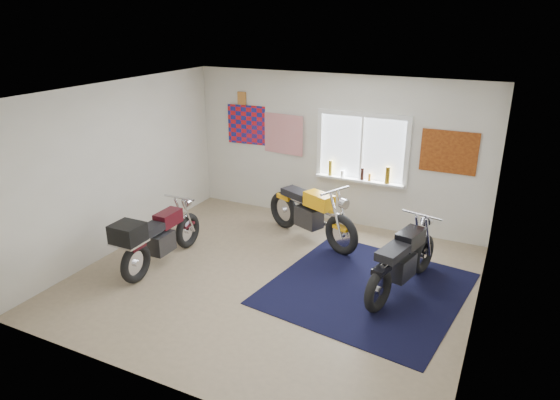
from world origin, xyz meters
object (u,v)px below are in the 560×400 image
at_px(yellow_triumph, 311,214).
at_px(maroon_tourer, 156,238).
at_px(navy_rug, 367,288).
at_px(black_chrome_bike, 402,262).

height_order(yellow_triumph, maroon_tourer, yellow_triumph).
relative_size(navy_rug, maroon_tourer, 1.40).
xyz_separation_m(navy_rug, yellow_triumph, (-1.36, 1.18, 0.46)).
bearing_deg(navy_rug, yellow_triumph, 139.06).
relative_size(yellow_triumph, maroon_tourer, 1.06).
xyz_separation_m(black_chrome_bike, maroon_tourer, (-3.50, -0.94, 0.05)).
bearing_deg(maroon_tourer, yellow_triumph, -41.80).
distance_m(navy_rug, black_chrome_bike, 0.63).
distance_m(navy_rug, maroon_tourer, 3.20).
xyz_separation_m(yellow_triumph, black_chrome_bike, (1.79, -1.00, -0.02)).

